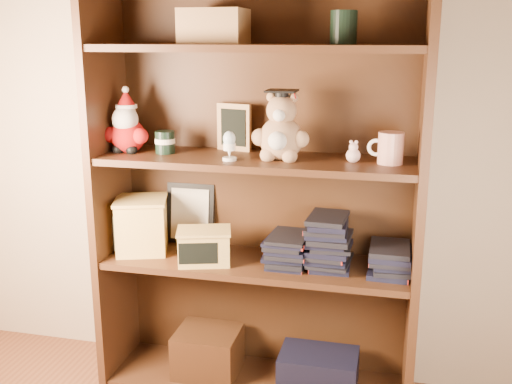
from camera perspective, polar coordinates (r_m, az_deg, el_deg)
room_envelope at (r=0.89m, az=-17.53°, el=16.25°), size 3.04×3.04×2.51m
bookcase at (r=2.26m, az=0.23°, el=-0.69°), size 1.20×0.35×1.60m
shelf_lower at (r=2.29m, az=0.00°, el=-6.84°), size 1.14×0.33×0.02m
shelf_upper at (r=2.18m, az=0.00°, el=2.99°), size 1.14×0.33×0.02m
santa_plush at (r=2.32m, az=-12.21°, el=6.02°), size 0.18×0.13×0.26m
teachers_tin at (r=2.27m, az=-8.66°, el=4.74°), size 0.08×0.08×0.08m
chalkboard_plaque at (r=2.30m, az=-2.10°, el=6.11°), size 0.14×0.09×0.18m
egg_cup at (r=2.11m, az=-2.55°, el=4.52°), size 0.05×0.05×0.10m
grad_teddy_bear at (r=2.13m, az=2.39°, el=5.69°), size 0.21×0.18×0.25m
pink_figurine at (r=2.12m, az=9.25°, el=3.64°), size 0.05×0.05×0.08m
teacher_mug at (r=2.11m, az=12.63°, el=4.11°), size 0.12×0.09×0.11m
certificate_frame at (r=2.46m, az=-6.27°, el=-2.07°), size 0.20×0.05×0.25m
treats_box at (r=2.40m, az=-10.84°, el=-3.08°), size 0.25×0.25×0.21m
pencils_box at (r=2.25m, az=-4.97°, el=-5.14°), size 0.23×0.19×0.13m
book_stack_left at (r=2.24m, az=2.99°, el=-5.28°), size 0.14×0.20×0.13m
book_stack_mid at (r=2.21m, az=6.91°, el=-4.78°), size 0.14×0.20×0.19m
book_stack_right at (r=2.22m, az=12.75°, el=-6.32°), size 0.14×0.20×0.10m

